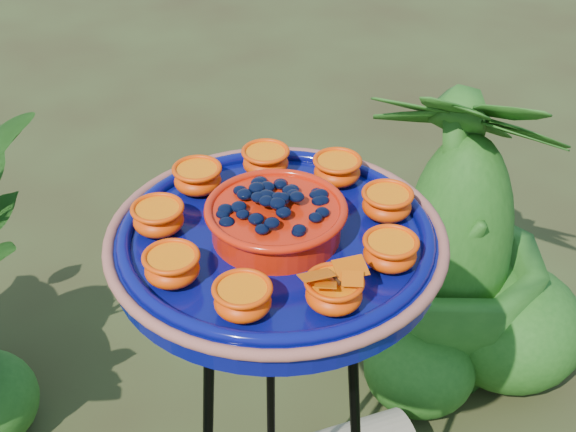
# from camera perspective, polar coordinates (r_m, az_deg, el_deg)

# --- Properties ---
(tripod_stand) EXTENTS (0.40, 0.40, 0.93)m
(tripod_stand) POSITION_cam_1_polar(r_m,az_deg,el_deg) (1.43, -0.70, -14.66)
(tripod_stand) COLOR black
(tripod_stand) RESTS_ON ground
(feeder_dish) EXTENTS (0.56, 0.56, 0.11)m
(feeder_dish) POSITION_cam_1_polar(r_m,az_deg,el_deg) (1.15, -0.84, -1.45)
(feeder_dish) COLOR #070B5C
(feeder_dish) RESTS_ON tripod_stand
(shrub_back_right) EXTENTS (0.69, 0.69, 0.88)m
(shrub_back_right) POSITION_cam_1_polar(r_m,az_deg,el_deg) (2.12, 12.04, -0.83)
(shrub_back_right) COLOR #1F5215
(shrub_back_right) RESTS_ON ground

